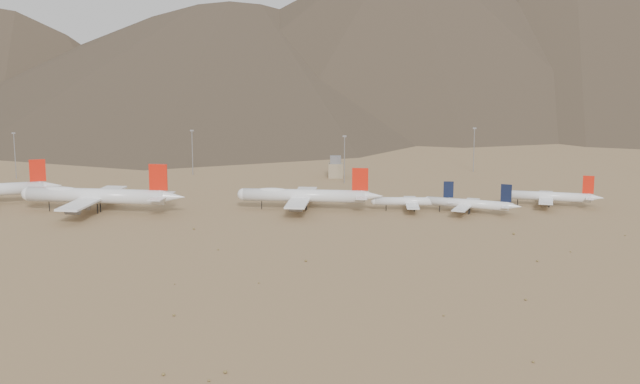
{
  "coord_description": "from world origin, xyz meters",
  "views": [
    {
      "loc": [
        22.81,
        -369.38,
        81.93
      ],
      "look_at": [
        21.61,
        30.0,
        8.34
      ],
      "focal_mm": 50.0,
      "sensor_mm": 36.0,
      "label": 1
    }
  ],
  "objects_px": {
    "control_tower": "(336,168)",
    "widebody_east": "(304,195)",
    "narrowbody_a": "(415,201)",
    "narrowbody_b": "(470,204)",
    "widebody_centre": "(96,196)"
  },
  "relations": [
    {
      "from": "control_tower",
      "to": "widebody_east",
      "type": "bearing_deg",
      "value": -99.7
    },
    {
      "from": "narrowbody_a",
      "to": "widebody_east",
      "type": "bearing_deg",
      "value": -179.84
    },
    {
      "from": "narrowbody_a",
      "to": "narrowbody_b",
      "type": "bearing_deg",
      "value": -13.88
    },
    {
      "from": "narrowbody_b",
      "to": "control_tower",
      "type": "bearing_deg",
      "value": 142.59
    },
    {
      "from": "widebody_centre",
      "to": "narrowbody_b",
      "type": "xyz_separation_m",
      "value": [
        167.81,
        -2.48,
        -3.14
      ]
    },
    {
      "from": "narrowbody_a",
      "to": "narrowbody_b",
      "type": "relative_size",
      "value": 1.0
    },
    {
      "from": "widebody_centre",
      "to": "widebody_east",
      "type": "height_order",
      "value": "widebody_centre"
    },
    {
      "from": "narrowbody_b",
      "to": "narrowbody_a",
      "type": "bearing_deg",
      "value": -174.09
    },
    {
      "from": "widebody_centre",
      "to": "widebody_east",
      "type": "distance_m",
      "value": 93.68
    },
    {
      "from": "narrowbody_a",
      "to": "control_tower",
      "type": "distance_m",
      "value": 98.71
    },
    {
      "from": "widebody_east",
      "to": "control_tower",
      "type": "xyz_separation_m",
      "value": [
        15.49,
        90.59,
        -1.55
      ]
    },
    {
      "from": "widebody_east",
      "to": "control_tower",
      "type": "distance_m",
      "value": 91.92
    },
    {
      "from": "narrowbody_a",
      "to": "control_tower",
      "type": "xyz_separation_m",
      "value": [
        -34.94,
        92.32,
        0.85
      ]
    },
    {
      "from": "narrowbody_b",
      "to": "control_tower",
      "type": "relative_size",
      "value": 3.48
    },
    {
      "from": "widebody_east",
      "to": "control_tower",
      "type": "relative_size",
      "value": 5.58
    }
  ]
}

